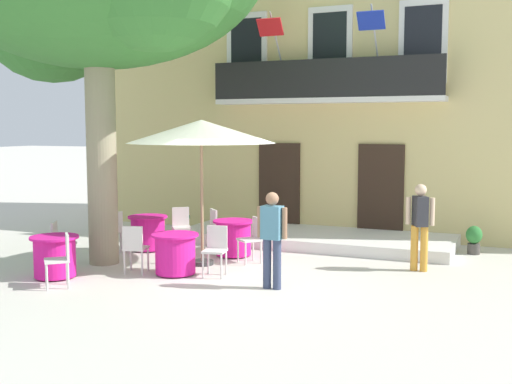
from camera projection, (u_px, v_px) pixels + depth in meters
ground_plane at (248, 280)px, 11.17m from camera, size 120.00×120.00×0.00m
building_facade at (350, 89)px, 17.19m from camera, size 13.00×5.09×7.50m
entrance_step_platform at (314, 238)px, 14.68m from camera, size 6.34×2.33×0.25m
cafe_table_near_tree at (233, 238)px, 13.24m from camera, size 0.86×0.86×0.76m
cafe_chair_near_tree_0 at (253, 236)px, 12.59m from camera, size 0.56×0.56×0.91m
cafe_chair_near_tree_1 at (218, 226)px, 13.88m from camera, size 0.57×0.57×0.91m
cafe_table_middle at (175, 254)px, 11.58m from camera, size 0.86×0.86×0.76m
cafe_chair_middle_0 at (135, 246)px, 11.60m from camera, size 0.49×0.49×0.91m
cafe_chair_middle_1 at (216, 247)px, 11.49m from camera, size 0.47×0.47×0.91m
cafe_table_front at (55, 256)px, 11.34m from camera, size 0.86×0.86×0.76m
cafe_chair_front_0 at (60, 241)px, 12.06m from camera, size 0.54×0.54×0.91m
cafe_chair_front_1 at (61, 257)px, 10.65m from camera, size 0.57×0.57×0.91m
cafe_table_far_side at (148, 233)px, 13.88m from camera, size 0.86×0.86×0.76m
cafe_chair_far_side_0 at (113, 229)px, 13.56m from camera, size 0.56×0.56×0.91m
cafe_chair_far_side_1 at (181, 225)px, 14.12m from camera, size 0.56×0.56×0.91m
cafe_umbrella at (201, 132)px, 12.19m from camera, size 2.90×2.90×2.85m
ground_planter_left at (182, 221)px, 16.02m from camera, size 0.42×0.42×0.56m
ground_planter_right at (474, 238)px, 13.45m from camera, size 0.34×0.34×0.61m
pedestrian_near_entrance at (272, 235)px, 10.51m from camera, size 0.53×0.25×1.64m
pedestrian_mid_plaza at (420, 222)px, 11.82m from camera, size 0.53×0.40×1.65m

